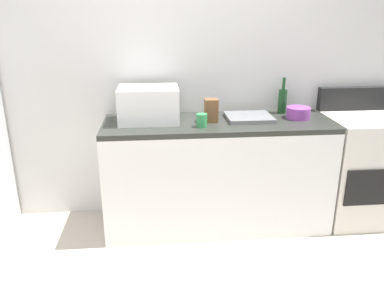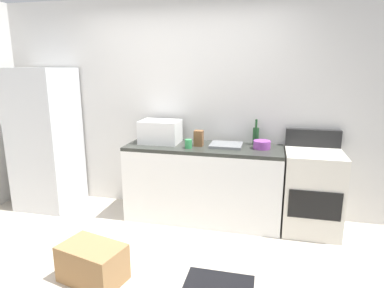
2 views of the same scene
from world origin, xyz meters
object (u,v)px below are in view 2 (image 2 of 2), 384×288
Objects in this scene: refrigerator at (46,139)px; knife_block at (199,138)px; microwave at (160,132)px; mixing_bowl at (262,145)px; stove_oven at (312,190)px; wine_bottle at (256,135)px; coffee_mug at (188,144)px; cardboard_box_large at (93,263)px.

refrigerator is 9.90× the size of knife_block.
refrigerator is 1.52m from microwave.
knife_block is (0.48, -0.05, -0.05)m from microwave.
refrigerator is 2.71m from mixing_bowl.
stove_oven is 1.38m from knife_block.
stove_oven reaches higher than mixing_bowl.
microwave is 0.49m from knife_block.
mixing_bowl is (0.08, -0.18, -0.06)m from wine_bottle.
stove_oven is (3.27, 0.06, -0.43)m from refrigerator.
stove_oven reaches higher than coffee_mug.
coffee_mug is 1.57m from cardboard_box_large.
coffee_mug is (1.91, -0.09, 0.06)m from refrigerator.
mixing_bowl is at bearing 46.57° from cardboard_box_large.
refrigerator reaches higher than coffee_mug.
refrigerator reaches higher than mixing_bowl.
mixing_bowl is (1.20, -0.02, -0.09)m from microwave.
refrigerator is 3.29× the size of cardboard_box_large.
wine_bottle reaches higher than knife_block.
microwave is 1.20m from mixing_bowl.
stove_oven is 3.67× the size of wine_bottle.
microwave is at bearing 178.51° from stove_oven.
microwave reaches higher than knife_block.
stove_oven is 2.39× the size of microwave.
stove_oven is 11.00× the size of coffee_mug.
wine_bottle is 0.67m from knife_block.
mixing_bowl is (2.71, 0.08, 0.05)m from refrigerator.
wine_bottle is 0.21m from mixing_bowl.
knife_block is (-0.64, -0.22, -0.02)m from wine_bottle.
stove_oven is at bearing -1.49° from microwave.
stove_oven is 1.85m from microwave.
mixing_bowl is (0.80, 0.17, -0.00)m from coffee_mug.
microwave reaches higher than coffee_mug.
microwave is at bearing 3.81° from refrigerator.
refrigerator is 9.38× the size of mixing_bowl.
microwave is 4.60× the size of coffee_mug.
coffee_mug is (-0.73, -0.35, -0.06)m from wine_bottle.
refrigerator is at bearing -176.19° from microwave.
cardboard_box_large is (-1.90, -1.39, -0.30)m from stove_oven.
coffee_mug is at bearing -173.97° from stove_oven.
refrigerator reaches higher than microwave.
refrigerator is 5.94× the size of wine_bottle.
microwave is 2.56× the size of knife_block.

